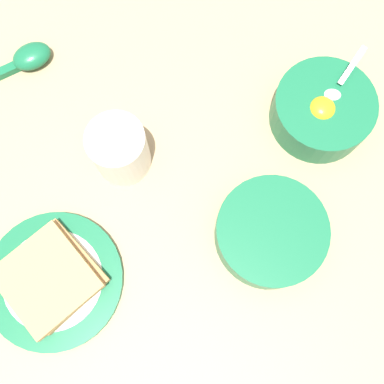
# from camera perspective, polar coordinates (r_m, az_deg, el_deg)

# --- Properties ---
(ground_plane) EXTENTS (3.00, 3.00, 0.00)m
(ground_plane) POSITION_cam_1_polar(r_m,az_deg,el_deg) (0.62, -6.07, 0.53)
(ground_plane) COLOR tan
(egg_bowl) EXTENTS (0.14, 0.14, 0.08)m
(egg_bowl) POSITION_cam_1_polar(r_m,az_deg,el_deg) (0.65, 16.20, 9.96)
(egg_bowl) COLOR #196B42
(egg_bowl) RESTS_ON ground_plane
(toast_plate) EXTENTS (0.18, 0.18, 0.01)m
(toast_plate) POSITION_cam_1_polar(r_m,az_deg,el_deg) (0.62, -17.12, -10.66)
(toast_plate) COLOR #196B42
(toast_plate) RESTS_ON ground_plane
(toast_sandwich) EXTENTS (0.15, 0.15, 0.03)m
(toast_sandwich) POSITION_cam_1_polar(r_m,az_deg,el_deg) (0.60, -17.63, -10.29)
(toast_sandwich) COLOR tan
(toast_sandwich) RESTS_ON toast_plate
(soup_spoon) EXTENTS (0.14, 0.10, 0.03)m
(soup_spoon) POSITION_cam_1_polar(r_m,az_deg,el_deg) (0.73, -20.62, 15.36)
(soup_spoon) COLOR #196B42
(soup_spoon) RESTS_ON ground_plane
(congee_bowl) EXTENTS (0.14, 0.14, 0.05)m
(congee_bowl) POSITION_cam_1_polar(r_m,az_deg,el_deg) (0.59, 9.94, -5.09)
(congee_bowl) COLOR #196B42
(congee_bowl) RESTS_ON ground_plane
(drinking_cup) EXTENTS (0.08, 0.08, 0.09)m
(drinking_cup) POSITION_cam_1_polar(r_m,az_deg,el_deg) (0.60, -9.21, 5.34)
(drinking_cup) COLOR silver
(drinking_cup) RESTS_ON ground_plane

